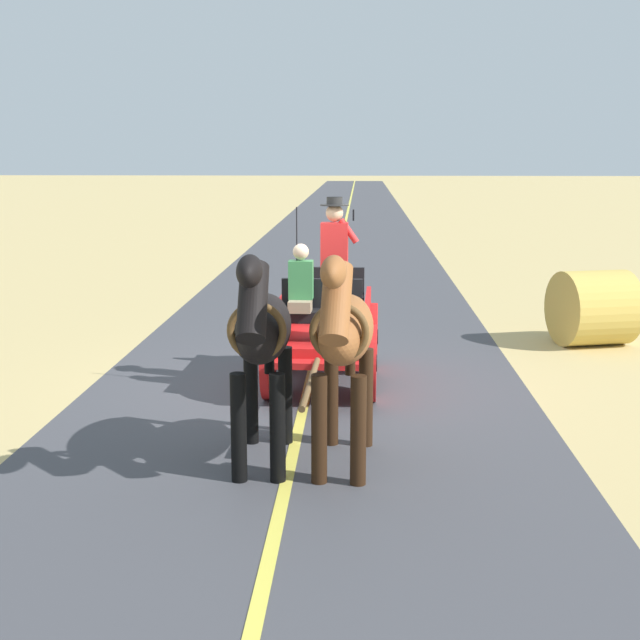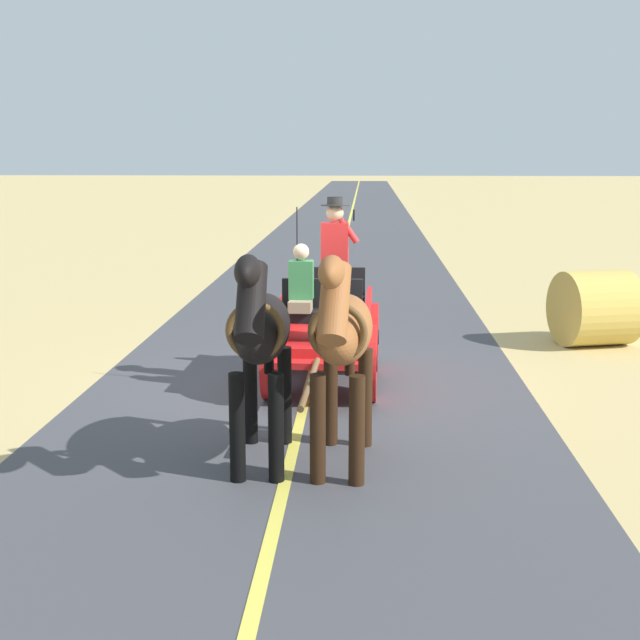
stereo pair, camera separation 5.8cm
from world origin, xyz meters
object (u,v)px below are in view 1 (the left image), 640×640
(horse_drawn_carriage, at_px, (324,325))
(horse_near_side, at_px, (343,336))
(hay_bale, at_px, (593,308))
(horse_off_side, at_px, (261,335))

(horse_drawn_carriage, relative_size, horse_near_side, 2.04)
(horse_near_side, relative_size, hay_bale, 1.84)
(horse_off_side, bearing_deg, horse_drawn_carriage, -99.00)
(horse_near_side, height_order, hay_bale, horse_near_side)
(horse_drawn_carriage, distance_m, horse_near_side, 3.10)
(horse_near_side, distance_m, hay_bale, 6.93)
(hay_bale, bearing_deg, horse_off_side, 50.48)
(horse_near_side, bearing_deg, hay_bale, -124.33)
(horse_drawn_carriage, relative_size, horse_off_side, 2.04)
(horse_near_side, height_order, horse_off_side, same)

